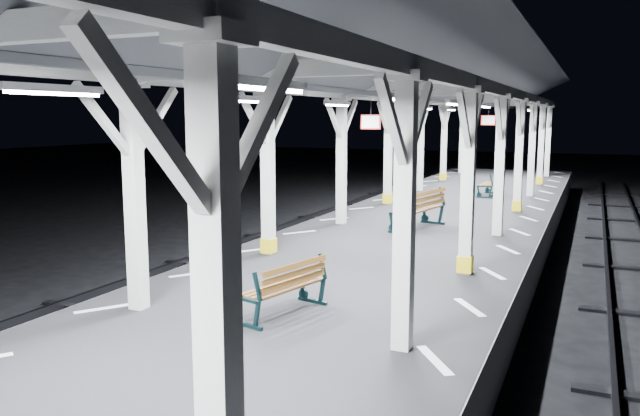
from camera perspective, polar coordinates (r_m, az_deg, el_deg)
The scene contains 9 objects.
ground at distance 10.60m, azimuth -0.16°, elevation -12.65°, with size 120.00×120.00×0.00m, color black.
platform at distance 10.43m, azimuth -0.16°, elevation -10.08°, with size 6.00×50.00×1.00m, color black.
hazard_stripes_left at distance 11.46m, azimuth -11.49°, elevation -5.92°, with size 1.00×48.00×0.01m, color silver.
hazard_stripes_right at distance 9.59m, azimuth 13.51°, elevation -8.82°, with size 1.00×48.00×0.01m, color silver.
track_left at distance 13.30m, azimuth -20.50°, elevation -8.42°, with size 2.20×60.00×0.16m.
canopy at distance 9.90m, azimuth -0.21°, elevation 12.76°, with size 5.40×49.00×4.65m.
bench_near at distance 8.88m, azimuth -3.11°, elevation -7.17°, with size 0.87×1.55×0.80m.
bench_mid at distance 15.74m, azimuth 9.30°, elevation -0.01°, with size 1.03×1.94×1.00m.
bench_far at distance 22.91m, azimuth 15.44°, elevation 2.21°, with size 0.64×1.60×0.86m.
Camera 1 is at (4.01, -9.04, 3.81)m, focal length 35.00 mm.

